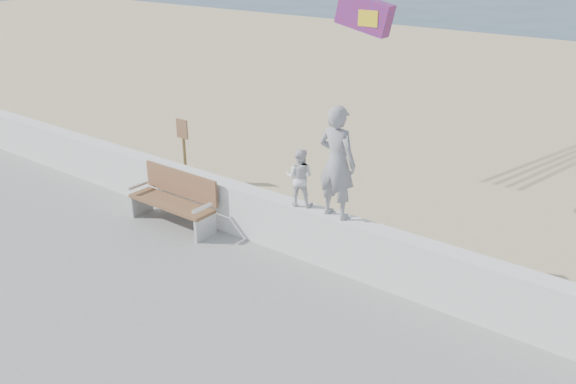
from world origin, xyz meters
name	(u,v)px	position (x,y,z in m)	size (l,w,h in m)	color
ground	(204,309)	(0.00, 0.00, 0.00)	(220.00, 220.00, 0.00)	#2B4356
sand	(451,150)	(0.00, 9.00, 0.04)	(90.00, 40.00, 0.08)	tan
seawall	(286,225)	(0.00, 2.00, 0.63)	(30.00, 0.35, 0.90)	white
adult	(337,162)	(0.98, 2.00, 1.97)	(0.65, 0.43, 1.78)	gray
child	(299,177)	(0.28, 2.00, 1.56)	(0.47, 0.37, 0.96)	silver
bench	(175,198)	(-2.22, 1.55, 0.69)	(1.80, 0.57, 1.00)	brown
parafoil_kite	(366,15)	(0.06, 4.24, 3.87)	(1.09, 0.29, 0.75)	red
sign	(184,146)	(-3.72, 3.23, 0.94)	(0.32, 0.07, 1.46)	olive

